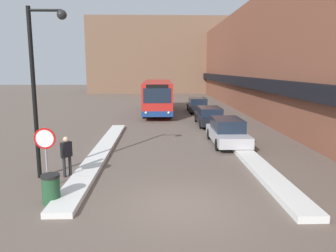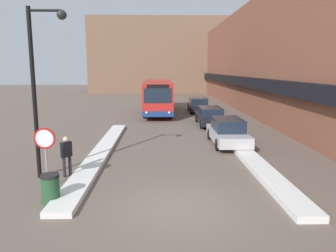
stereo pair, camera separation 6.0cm
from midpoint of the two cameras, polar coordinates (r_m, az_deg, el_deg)
ground_plane at (r=10.55m, az=2.28°, el=-13.74°), size 160.00×160.00×0.00m
building_row_right at (r=35.29m, az=16.44°, el=10.98°), size 5.50×60.00×10.30m
building_backdrop_far at (r=60.68m, az=-0.79°, el=12.08°), size 26.00×8.00×13.06m
snow_bank_left at (r=16.99m, az=-11.40°, el=-4.38°), size 0.90×14.77×0.19m
snow_bank_right at (r=17.17m, az=13.00°, el=-4.23°), size 0.90×15.58×0.23m
city_bus at (r=31.83m, az=-1.66°, el=5.28°), size 2.57×11.62×3.06m
parked_car_front at (r=18.81m, az=10.43°, el=-0.96°), size 1.80×4.61×1.47m
parked_car_middle at (r=25.13m, az=7.43°, el=1.74°), size 1.89×4.88×1.35m
parked_car_back at (r=32.71m, az=5.38°, el=3.67°), size 1.87×4.47×1.39m
stop_sign at (r=12.34m, az=-20.49°, el=-3.07°), size 0.76×0.08×2.20m
street_lamp at (r=13.31m, az=-21.24°, el=8.28°), size 1.46×0.36×6.48m
pedestrian at (r=13.58m, az=-17.16°, el=-4.43°), size 0.41×0.47×1.62m
trash_bin at (r=11.22m, az=-19.62°, el=-10.22°), size 0.59×0.59×0.95m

